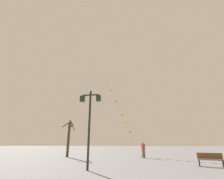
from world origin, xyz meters
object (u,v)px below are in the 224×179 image
object	(u,v)px
kite_train	(118,105)
park_bench	(210,160)
twin_lantern_lamp_post	(90,113)
kite_flyer	(143,149)
bare_tree	(69,137)

from	to	relation	value
kite_train	park_bench	distance (m)	16.85
park_bench	kite_train	bearing A→B (deg)	136.36
kite_train	twin_lantern_lamp_post	bearing A→B (deg)	-90.08
kite_flyer	park_bench	world-z (taller)	kite_flyer
twin_lantern_lamp_post	bare_tree	distance (m)	10.58
bare_tree	kite_flyer	bearing A→B (deg)	0.45
twin_lantern_lamp_post	kite_train	bearing A→B (deg)	89.92
twin_lantern_lamp_post	kite_train	distance (m)	16.41
kite_train	kite_flyer	size ratio (longest dim) A/B	8.17
kite_train	park_bench	world-z (taller)	kite_train
twin_lantern_lamp_post	kite_train	world-z (taller)	kite_train
twin_lantern_lamp_post	kite_flyer	size ratio (longest dim) A/B	2.91
kite_flyer	bare_tree	bearing A→B (deg)	62.07
twin_lantern_lamp_post	park_bench	world-z (taller)	twin_lantern_lamp_post
kite_train	bare_tree	world-z (taller)	kite_train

